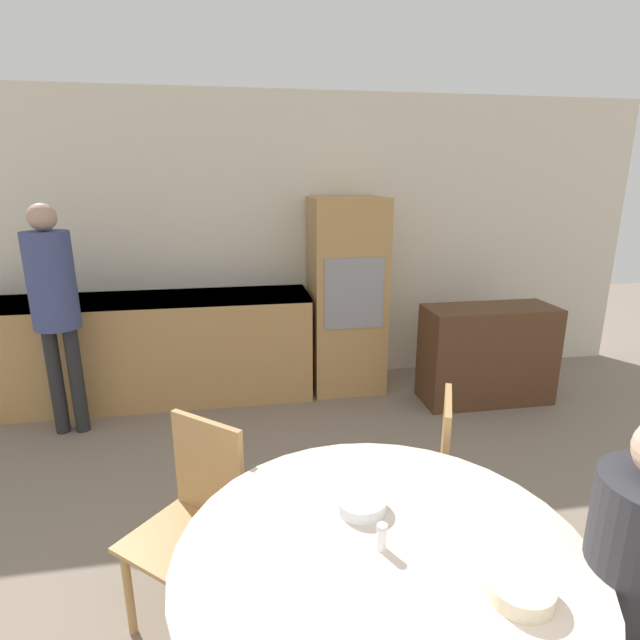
% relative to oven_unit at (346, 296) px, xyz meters
% --- Properties ---
extents(wall_back, '(6.86, 0.05, 2.60)m').
position_rel_oven_unit_xyz_m(wall_back, '(-0.51, 0.34, 0.44)').
color(wall_back, silver).
rests_on(wall_back, ground_plane).
extents(kitchen_counter, '(2.73, 0.60, 0.92)m').
position_rel_oven_unit_xyz_m(kitchen_counter, '(-1.72, -0.01, -0.39)').
color(kitchen_counter, tan).
rests_on(kitchen_counter, ground_plane).
extents(oven_unit, '(0.63, 0.59, 1.72)m').
position_rel_oven_unit_xyz_m(oven_unit, '(0.00, 0.00, 0.00)').
color(oven_unit, tan).
rests_on(oven_unit, ground_plane).
extents(sideboard, '(1.10, 0.45, 0.84)m').
position_rel_oven_unit_xyz_m(sideboard, '(1.13, -0.51, -0.44)').
color(sideboard, '#51331E').
rests_on(sideboard, ground_plane).
extents(dining_table, '(1.29, 1.29, 0.77)m').
position_rel_oven_unit_xyz_m(dining_table, '(-0.56, -3.01, -0.31)').
color(dining_table, '#51331E').
rests_on(dining_table, ground_plane).
extents(chair_far_left, '(0.56, 0.56, 0.89)m').
position_rel_oven_unit_xyz_m(chair_far_left, '(-1.19, -2.35, -0.36)').
color(chair_far_left, tan).
rests_on(chair_far_left, ground_plane).
extents(chair_far_right, '(0.53, 0.53, 0.89)m').
position_rel_oven_unit_xyz_m(chair_far_right, '(-0.11, -2.22, -0.36)').
color(chair_far_right, tan).
rests_on(chair_far_right, ground_plane).
extents(person_standing, '(0.32, 0.32, 1.71)m').
position_rel_oven_unit_xyz_m(person_standing, '(-2.25, -0.51, 0.21)').
color(person_standing, '#262628').
rests_on(person_standing, ground_plane).
extents(bowl_near, '(0.18, 0.18, 0.05)m').
position_rel_oven_unit_xyz_m(bowl_near, '(-0.25, -3.25, -0.06)').
color(bowl_near, beige).
rests_on(bowl_near, dining_table).
extents(bowl_centre, '(0.17, 0.17, 0.04)m').
position_rel_oven_unit_xyz_m(bowl_centre, '(-0.58, -2.81, -0.06)').
color(bowl_centre, silver).
rests_on(bowl_centre, dining_table).
extents(salt_shaker, '(0.03, 0.03, 0.09)m').
position_rel_oven_unit_xyz_m(salt_shaker, '(-0.57, -3.01, -0.04)').
color(salt_shaker, white).
rests_on(salt_shaker, dining_table).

